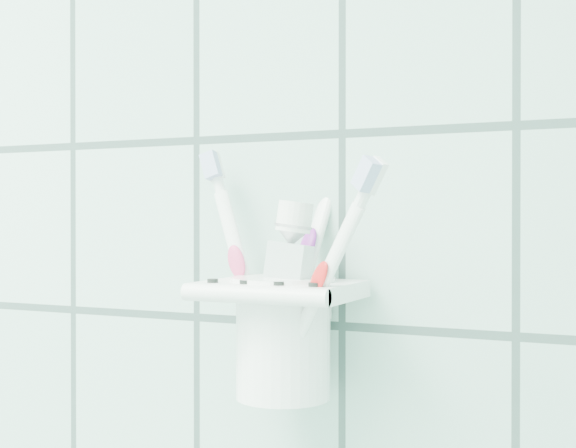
% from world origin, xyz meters
% --- Properties ---
extents(holder_bracket, '(0.11, 0.10, 0.03)m').
position_xyz_m(holder_bracket, '(0.64, 1.15, 1.28)').
color(holder_bracket, white).
rests_on(holder_bracket, wall_back).
extents(cup, '(0.08, 0.08, 0.09)m').
position_xyz_m(cup, '(0.64, 1.16, 1.25)').
color(cup, white).
rests_on(cup, holder_bracket).
extents(toothbrush_pink, '(0.07, 0.03, 0.19)m').
position_xyz_m(toothbrush_pink, '(0.63, 1.15, 1.31)').
color(toothbrush_pink, white).
rests_on(toothbrush_pink, cup).
extents(toothbrush_blue, '(0.04, 0.09, 0.22)m').
position_xyz_m(toothbrush_blue, '(0.64, 1.14, 1.32)').
color(toothbrush_blue, white).
rests_on(toothbrush_blue, cup).
extents(toothbrush_orange, '(0.09, 0.05, 0.19)m').
position_xyz_m(toothbrush_orange, '(0.64, 1.14, 1.31)').
color(toothbrush_orange, white).
rests_on(toothbrush_orange, cup).
extents(toothpaste_tube, '(0.05, 0.04, 0.14)m').
position_xyz_m(toothpaste_tube, '(0.64, 1.14, 1.29)').
color(toothpaste_tube, silver).
rests_on(toothpaste_tube, cup).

